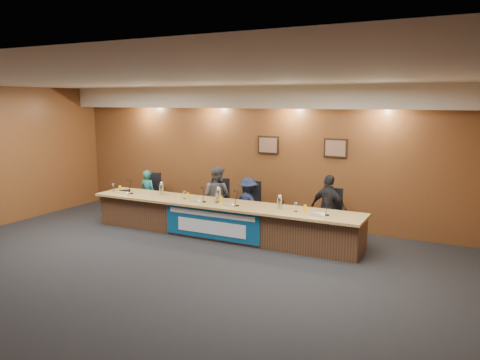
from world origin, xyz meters
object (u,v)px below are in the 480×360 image
Objects in this scene: carafe_left at (162,190)px; office_chair_c at (250,209)px; banner at (211,224)px; office_chair_d at (330,218)px; office_chair_b at (219,205)px; panelist_c at (248,204)px; panelist_d at (329,209)px; panelist_a at (148,194)px; carafe_right at (280,203)px; dais_body at (221,220)px; carafe_mid at (219,196)px; office_chair_a at (151,197)px; speakerphone at (126,191)px; panelist_b at (217,196)px.

office_chair_c is at bearing 20.91° from carafe_left.
banner is 2.46m from office_chair_d.
office_chair_c is at bearing -20.71° from office_chair_b.
office_chair_d is at bearing -160.75° from panelist_c.
office_chair_d is (0.00, 0.10, -0.22)m from panelist_d.
office_chair_d is (4.60, 0.10, -0.11)m from panelist_a.
carafe_right is at bearing -51.72° from office_chair_c.
carafe_left reaches higher than carafe_right.
carafe_mid reaches higher than dais_body.
banner is 9.52× the size of carafe_right.
office_chair_d is 1.87× the size of carafe_mid.
carafe_left reaches higher than office_chair_a.
banner reaches higher than office_chair_c.
panelist_a is (-2.45, 0.67, 0.24)m from dais_body.
panelist_c reaches higher than office_chair_b.
office_chair_a is at bearing 140.85° from carafe_left.
office_chair_c is 1.50× the size of speakerphone.
office_chair_d is at bearing 18.79° from carafe_mid.
carafe_mid is at bearing -81.90° from office_chair_b.
office_chair_a is at bearing 154.14° from banner.
carafe_mid reaches higher than banner.
carafe_mid reaches higher than carafe_right.
office_chair_a is at bearing 159.29° from office_chair_b.
banner is at bearing 121.37° from panelist_b.
office_chair_d is 1.98× the size of carafe_left.
dais_body is 12.50× the size of office_chair_b.
panelist_c reaches higher than office_chair_d.
panelist_d reaches higher than panelist_a.
banner is at bearing -45.15° from office_chair_a.
office_chair_c is (0.32, 1.19, 0.10)m from banner.
carafe_left is 1.05× the size of carafe_right.
speakerphone reaches higher than office_chair_b.
panelist_d is (2.63, 0.00, -0.01)m from panelist_b.
banner is 4.58× the size of office_chair_c.
panelist_a is 4.60m from office_chair_d.
office_chair_b is (1.98, 0.10, -0.11)m from panelist_a.
carafe_right is at bearing 167.18° from panelist_b.
panelist_c reaches higher than carafe_right.
panelist_d is 2.31m from carafe_mid.
speakerphone reaches higher than dais_body.
carafe_right reaches higher than dais_body.
carafe_mid is (1.50, -0.03, 0.01)m from carafe_left.
panelist_b is at bearing 19.75° from speakerphone.
banner is 4.58× the size of office_chair_d.
panelist_b is at bearing 16.13° from panelist_c.
panelist_c reaches higher than carafe_left.
carafe_left is at bearing 34.34° from panelist_c.
office_chair_c is 1.00× the size of office_chair_d.
dais_body is 4.26× the size of panelist_b.
speakerphone is (-0.07, -0.73, 0.18)m from panelist_a.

